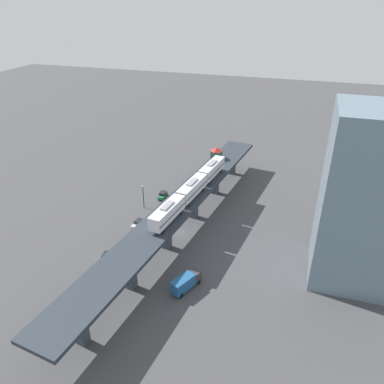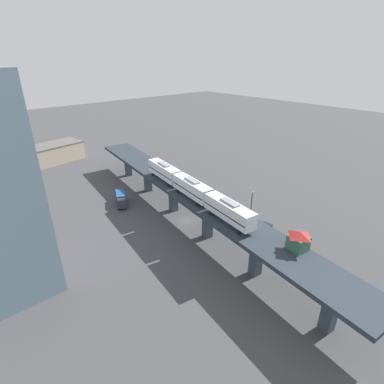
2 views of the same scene
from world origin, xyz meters
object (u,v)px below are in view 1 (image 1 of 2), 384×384
object	(u,v)px
signal_hut	(216,153)
street_car_white	(107,257)
delivery_truck	(186,282)
office_tower	(365,200)
subway_train	(192,188)
street_car_silver	(139,223)
street_lamp	(143,195)
street_car_green	(163,195)

from	to	relation	value
signal_hut	street_car_white	world-z (taller)	signal_hut
delivery_truck	office_tower	bearing A→B (deg)	-154.89
street_car_white	delivery_truck	world-z (taller)	delivery_truck
subway_train	street_car_silver	size ratio (longest dim) A/B	7.97
signal_hut	street_lamp	world-z (taller)	signal_hut
subway_train	office_tower	world-z (taller)	office_tower
delivery_truck	office_tower	size ratio (longest dim) A/B	0.21
subway_train	office_tower	xyz separation A→B (m)	(-37.21, 7.88, 7.12)
subway_train	signal_hut	bearing A→B (deg)	-89.48
street_car_white	street_car_green	distance (m)	30.95
signal_hut	office_tower	distance (m)	50.95
signal_hut	delivery_truck	size ratio (longest dim) A/B	0.49
street_car_silver	office_tower	distance (m)	53.06
subway_train	street_car_silver	xyz separation A→B (m)	(12.92, 4.53, -9.94)
subway_train	signal_hut	size ratio (longest dim) A/B	10.24
street_car_silver	street_lamp	bearing A→B (deg)	-74.18
signal_hut	street_car_white	xyz separation A→B (m)	(13.69, 45.06, -9.20)
office_tower	street_lamp	bearing A→B (deg)	-13.52
street_car_green	office_tower	size ratio (longest dim) A/B	0.13
street_car_white	subway_train	bearing A→B (deg)	-125.84
subway_train	delivery_truck	bearing A→B (deg)	104.21
signal_hut	street_car_green	xyz separation A→B (m)	(12.37, 14.14, -9.20)
subway_train	signal_hut	world-z (taller)	subway_train
street_lamp	subway_train	bearing A→B (deg)	162.84
signal_hut	street_car_green	size ratio (longest dim) A/B	0.80
street_car_green	delivery_truck	size ratio (longest dim) A/B	0.60
street_car_silver	delivery_truck	world-z (taller)	delivery_truck
subway_train	street_lamp	world-z (taller)	subway_train
subway_train	signal_hut	distance (m)	25.79
signal_hut	street_car_white	size ratio (longest dim) A/B	0.80
street_car_silver	signal_hut	bearing A→B (deg)	-112.73
street_car_silver	delivery_truck	bearing A→B (deg)	135.85
street_car_white	street_car_green	xyz separation A→B (m)	(-1.32, -30.92, 0.00)
street_lamp	delivery_truck	bearing A→B (deg)	127.82
delivery_truck	signal_hut	bearing A→B (deg)	-82.98
street_car_silver	delivery_truck	distance (m)	26.01
signal_hut	street_lamp	size ratio (longest dim) A/B	0.52
street_car_white	delivery_truck	bearing A→B (deg)	170.33
signal_hut	street_car_silver	size ratio (longest dim) A/B	0.78
signal_hut	delivery_truck	world-z (taller)	signal_hut
street_car_white	office_tower	bearing A→B (deg)	-167.43
street_car_silver	office_tower	world-z (taller)	office_tower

